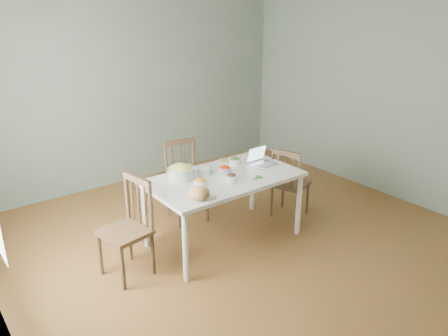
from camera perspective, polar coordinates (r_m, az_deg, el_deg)
floor at (r=5.14m, az=2.38°, el=-9.44°), size 5.00×5.00×0.00m
wall_back at (r=6.67m, az=-11.43°, el=9.72°), size 5.00×0.00×2.70m
wall_right at (r=6.46m, az=20.13°, el=8.52°), size 0.00×5.00×2.70m
dining_table at (r=4.99m, az=0.00°, el=-5.31°), size 1.68×0.94×0.79m
chair_far at (r=5.44m, az=-4.82°, el=-1.84°), size 0.50×0.48×1.00m
chair_left at (r=4.43m, az=-12.79°, el=-7.82°), size 0.50×0.51×1.01m
chair_right at (r=5.59m, az=8.64°, el=-1.81°), size 0.50×0.51×0.92m
bread_boule at (r=4.26m, az=-3.22°, el=-3.27°), size 0.24×0.24×0.13m
butter_stick at (r=4.28m, az=-1.64°, el=-3.92°), size 0.10×0.06×0.03m
bowl_squash at (r=4.75m, az=-5.62°, el=-0.47°), size 0.36×0.36×0.17m
bowl_carrot at (r=4.58m, az=-3.06°, el=-1.84°), size 0.17×0.17×0.08m
bowl_onion at (r=4.89m, az=-2.55°, el=-0.22°), size 0.18×0.18×0.10m
bowl_mushroom at (r=4.68m, az=0.95°, el=-1.26°), size 0.14×0.14×0.09m
bowl_redpep at (r=4.91m, az=0.13°, el=-0.21°), size 0.16×0.16×0.08m
bowl_broccoli at (r=5.19m, az=1.42°, el=0.98°), size 0.18×0.18×0.08m
flatbread at (r=5.27m, az=0.18°, el=0.93°), size 0.22×0.22×0.02m
basil_bunch at (r=4.80m, az=4.27°, el=-1.19°), size 0.17×0.17×0.02m
laptop at (r=5.15m, az=5.21°, el=1.44°), size 0.31×0.27×0.20m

